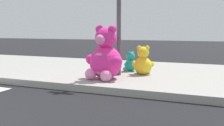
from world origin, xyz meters
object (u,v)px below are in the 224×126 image
(sign_pole, at_px, (119,5))
(plush_pink_large, at_px, (105,58))
(plush_yellow, at_px, (143,63))
(plush_teal, at_px, (130,63))
(plush_tan, at_px, (101,63))

(sign_pole, distance_m, plush_pink_large, 1.35)
(plush_pink_large, height_order, plush_yellow, plush_pink_large)
(sign_pole, bearing_deg, plush_yellow, 30.95)
(sign_pole, xyz_separation_m, plush_teal, (0.08, 0.70, -1.48))
(plush_pink_large, relative_size, plush_tan, 2.35)
(plush_pink_large, bearing_deg, sign_pole, 79.08)
(sign_pole, relative_size, plush_yellow, 4.41)
(sign_pole, relative_size, plush_tan, 6.16)
(plush_teal, bearing_deg, plush_tan, -160.16)
(plush_teal, height_order, plush_yellow, plush_yellow)
(plush_yellow, bearing_deg, plush_teal, 140.22)
(plush_tan, bearing_deg, plush_pink_large, -60.42)
(plush_yellow, bearing_deg, sign_pole, -149.05)
(plush_teal, height_order, plush_tan, plush_teal)
(plush_yellow, bearing_deg, plush_pink_large, -125.51)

